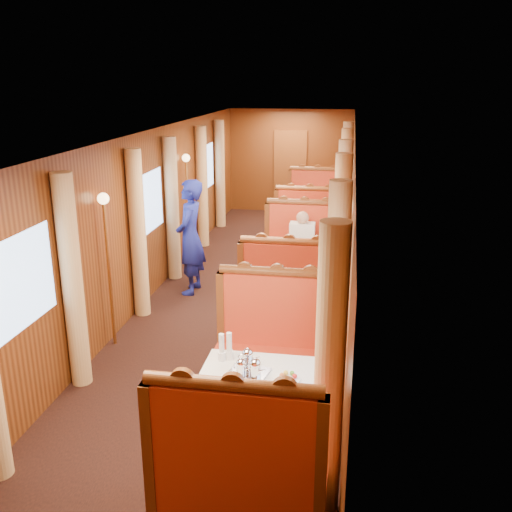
% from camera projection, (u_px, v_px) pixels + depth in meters
% --- Properties ---
extents(floor, '(3.00, 12.00, 0.01)m').
position_uv_depth(floor, '(247.00, 299.00, 8.71)').
color(floor, black).
rests_on(floor, ground).
extents(ceiling, '(3.00, 12.00, 0.01)m').
position_uv_depth(ceiling, '(246.00, 133.00, 7.95)').
color(ceiling, silver).
rests_on(ceiling, wall_left).
extents(wall_far, '(3.00, 0.01, 2.50)m').
position_uv_depth(wall_far, '(290.00, 161.00, 13.97)').
color(wall_far, brown).
rests_on(wall_far, floor).
extents(wall_left, '(0.01, 12.00, 2.50)m').
position_uv_depth(wall_left, '(149.00, 216.00, 8.56)').
color(wall_left, brown).
rests_on(wall_left, floor).
extents(wall_right, '(0.01, 12.00, 2.50)m').
position_uv_depth(wall_right, '(350.00, 224.00, 8.09)').
color(wall_right, brown).
rests_on(wall_right, floor).
extents(doorway_far, '(0.80, 0.04, 2.00)m').
position_uv_depth(doorway_far, '(290.00, 172.00, 14.02)').
color(doorway_far, brown).
rests_on(doorway_far, floor).
extents(table_near, '(1.05, 0.72, 0.75)m').
position_uv_depth(table_near, '(260.00, 408.00, 5.19)').
color(table_near, white).
rests_on(table_near, floor).
extents(banquette_near_fwd, '(1.30, 0.55, 1.34)m').
position_uv_depth(banquette_near_fwd, '(238.00, 478.00, 4.22)').
color(banquette_near_fwd, red).
rests_on(banquette_near_fwd, floor).
extents(banquette_near_aft, '(1.30, 0.55, 1.34)m').
position_uv_depth(banquette_near_aft, '(275.00, 352.00, 6.12)').
color(banquette_near_aft, red).
rests_on(banquette_near_aft, floor).
extents(table_mid, '(1.05, 0.72, 0.75)m').
position_uv_depth(table_mid, '(297.00, 279.00, 8.48)').
color(table_mid, white).
rests_on(table_mid, floor).
extents(banquette_mid_fwd, '(1.30, 0.55, 1.34)m').
position_uv_depth(banquette_mid_fwd, '(289.00, 301.00, 7.51)').
color(banquette_mid_fwd, red).
rests_on(banquette_mid_fwd, floor).
extents(banquette_mid_aft, '(1.30, 0.55, 1.34)m').
position_uv_depth(banquette_mid_aft, '(303.00, 255.00, 9.42)').
color(banquette_mid_aft, red).
rests_on(banquette_mid_aft, floor).
extents(table_far, '(1.05, 0.72, 0.75)m').
position_uv_depth(table_far, '(313.00, 222.00, 11.77)').
color(table_far, white).
rests_on(table_far, floor).
extents(banquette_far_fwd, '(1.30, 0.55, 1.34)m').
position_uv_depth(banquette_far_fwd, '(309.00, 232.00, 10.80)').
color(banquette_far_fwd, red).
rests_on(banquette_far_fwd, floor).
extents(banquette_far_aft, '(1.30, 0.55, 1.34)m').
position_uv_depth(banquette_far_aft, '(316.00, 209.00, 12.71)').
color(banquette_far_aft, red).
rests_on(banquette_far_aft, floor).
extents(tea_tray, '(0.39, 0.33, 0.01)m').
position_uv_depth(tea_tray, '(249.00, 371.00, 5.06)').
color(tea_tray, silver).
rests_on(tea_tray, table_near).
extents(teapot_left, '(0.18, 0.16, 0.12)m').
position_uv_depth(teapot_left, '(241.00, 369.00, 4.99)').
color(teapot_left, silver).
rests_on(teapot_left, tea_tray).
extents(teapot_right, '(0.20, 0.18, 0.14)m').
position_uv_depth(teapot_right, '(255.00, 370.00, 4.95)').
color(teapot_right, silver).
rests_on(teapot_right, tea_tray).
extents(teapot_back, '(0.17, 0.13, 0.13)m').
position_uv_depth(teapot_back, '(248.00, 360.00, 5.14)').
color(teapot_back, silver).
rests_on(teapot_back, tea_tray).
extents(fruit_plate, '(0.22, 0.22, 0.05)m').
position_uv_depth(fruit_plate, '(288.00, 377.00, 4.93)').
color(fruit_plate, white).
rests_on(fruit_plate, table_near).
extents(cup_inboard, '(0.08, 0.08, 0.26)m').
position_uv_depth(cup_inboard, '(222.00, 350.00, 5.24)').
color(cup_inboard, white).
rests_on(cup_inboard, table_near).
extents(cup_outboard, '(0.08, 0.08, 0.26)m').
position_uv_depth(cup_outboard, '(229.00, 349.00, 5.27)').
color(cup_outboard, white).
rests_on(cup_outboard, table_near).
extents(rose_vase_mid, '(0.06, 0.06, 0.36)m').
position_uv_depth(rose_vase_mid, '(297.00, 244.00, 8.28)').
color(rose_vase_mid, silver).
rests_on(rose_vase_mid, table_mid).
extents(rose_vase_far, '(0.06, 0.06, 0.36)m').
position_uv_depth(rose_vase_far, '(314.00, 196.00, 11.58)').
color(rose_vase_far, silver).
rests_on(rose_vase_far, table_far).
extents(window_left_near, '(0.01, 1.20, 0.90)m').
position_uv_depth(window_left_near, '(19.00, 284.00, 5.21)').
color(window_left_near, '#89ADDB').
rests_on(window_left_near, wall_left).
extents(curtain_left_near_b, '(0.22, 0.22, 2.35)m').
position_uv_depth(curtain_left_near_b, '(72.00, 283.00, 6.01)').
color(curtain_left_near_b, '#E5B775').
rests_on(curtain_left_near_b, floor).
extents(window_right_near, '(0.01, 1.20, 0.90)m').
position_uv_depth(window_right_near, '(347.00, 304.00, 4.75)').
color(window_right_near, '#89ADDB').
rests_on(window_right_near, wall_right).
extents(curtain_right_near_a, '(0.22, 0.22, 2.35)m').
position_uv_depth(curtain_right_near_a, '(329.00, 379.00, 4.11)').
color(curtain_right_near_a, '#E5B775').
rests_on(curtain_right_near_a, floor).
extents(curtain_right_near_b, '(0.22, 0.22, 2.35)m').
position_uv_depth(curtain_right_near_b, '(336.00, 299.00, 5.58)').
color(curtain_right_near_b, '#E5B775').
rests_on(curtain_right_near_b, floor).
extents(window_left_mid, '(0.01, 1.20, 0.90)m').
position_uv_depth(window_left_mid, '(149.00, 203.00, 8.50)').
color(window_left_mid, '#89ADDB').
rests_on(window_left_mid, wall_left).
extents(curtain_left_mid_a, '(0.22, 0.22, 2.35)m').
position_uv_depth(curtain_left_mid_a, '(138.00, 235.00, 7.83)').
color(curtain_left_mid_a, '#E5B775').
rests_on(curtain_left_mid_a, floor).
extents(curtain_left_mid_b, '(0.22, 0.22, 2.35)m').
position_uv_depth(curtain_left_mid_b, '(172.00, 209.00, 9.30)').
color(curtain_left_mid_b, '#E5B775').
rests_on(curtain_left_mid_b, floor).
extents(window_right_mid, '(0.01, 1.20, 0.90)m').
position_uv_depth(window_right_mid, '(350.00, 210.00, 8.04)').
color(window_right_mid, '#89ADDB').
rests_on(window_right_mid, wall_right).
extents(curtain_right_mid_a, '(0.22, 0.22, 2.35)m').
position_uv_depth(curtain_right_mid_a, '(340.00, 244.00, 7.40)').
color(curtain_right_mid_a, '#E5B775').
rests_on(curtain_right_mid_a, floor).
extents(curtain_right_mid_b, '(0.22, 0.22, 2.35)m').
position_uv_depth(curtain_right_mid_b, '(343.00, 216.00, 8.87)').
color(curtain_right_mid_b, '#E5B775').
rests_on(curtain_right_mid_b, floor).
extents(window_left_far, '(0.01, 1.20, 0.90)m').
position_uv_depth(window_left_far, '(206.00, 167.00, 11.79)').
color(window_left_far, '#89ADDB').
rests_on(window_left_far, wall_left).
extents(curtain_left_far_a, '(0.22, 0.22, 2.35)m').
position_uv_depth(curtain_left_far_a, '(202.00, 187.00, 11.12)').
color(curtain_left_far_a, '#E5B775').
rests_on(curtain_left_far_a, floor).
extents(curtain_left_far_b, '(0.22, 0.22, 2.35)m').
position_uv_depth(curtain_left_far_b, '(220.00, 174.00, 12.59)').
color(curtain_left_far_b, '#E5B775').
rests_on(curtain_left_far_b, floor).
extents(window_right_far, '(0.01, 1.20, 0.90)m').
position_uv_depth(window_right_far, '(351.00, 171.00, 11.33)').
color(window_right_far, '#89ADDB').
rests_on(window_right_far, wall_right).
extents(curtain_right_far_a, '(0.22, 0.22, 2.35)m').
position_uv_depth(curtain_right_far_a, '(345.00, 192.00, 10.69)').
color(curtain_right_far_a, '#E5B775').
rests_on(curtain_right_far_a, floor).
extents(curtain_right_far_b, '(0.22, 0.22, 2.35)m').
position_uv_depth(curtain_right_far_b, '(346.00, 178.00, 12.16)').
color(curtain_right_far_b, '#E5B775').
rests_on(curtain_right_far_b, floor).
extents(sconce_left_fore, '(0.14, 0.14, 1.95)m').
position_uv_depth(sconce_left_fore, '(107.00, 239.00, 6.86)').
color(sconce_left_fore, '#BF8C3F').
rests_on(sconce_left_fore, floor).
extents(sconce_right_fore, '(0.14, 0.14, 1.95)m').
position_uv_depth(sconce_right_fore, '(341.00, 250.00, 6.42)').
color(sconce_right_fore, '#BF8C3F').
rests_on(sconce_right_fore, floor).
extents(sconce_left_aft, '(0.14, 0.14, 1.95)m').
position_uv_depth(sconce_left_aft, '(187.00, 186.00, 10.15)').
color(sconce_left_aft, '#BF8C3F').
rests_on(sconce_left_aft, floor).
extents(sconce_right_aft, '(0.14, 0.14, 1.95)m').
position_uv_depth(sconce_right_aft, '(346.00, 191.00, 9.71)').
color(sconce_right_aft, '#BF8C3F').
rests_on(sconce_right_aft, floor).
extents(steward, '(0.43, 0.65, 1.78)m').
position_uv_depth(steward, '(190.00, 237.00, 8.75)').
color(steward, navy).
rests_on(steward, floor).
extents(passenger, '(0.40, 0.44, 0.76)m').
position_uv_depth(passenger, '(302.00, 241.00, 9.11)').
color(passenger, beige).
rests_on(passenger, banquette_mid_aft).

